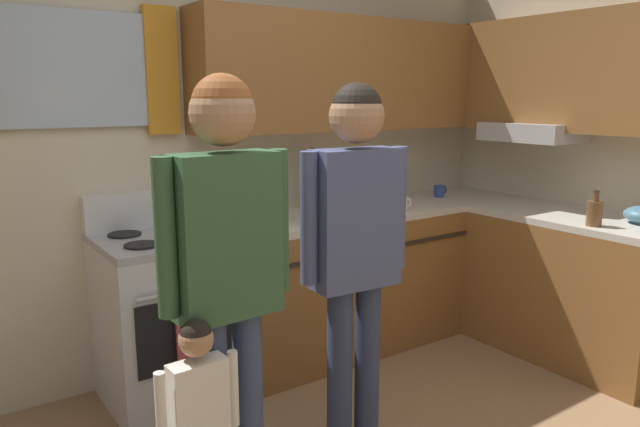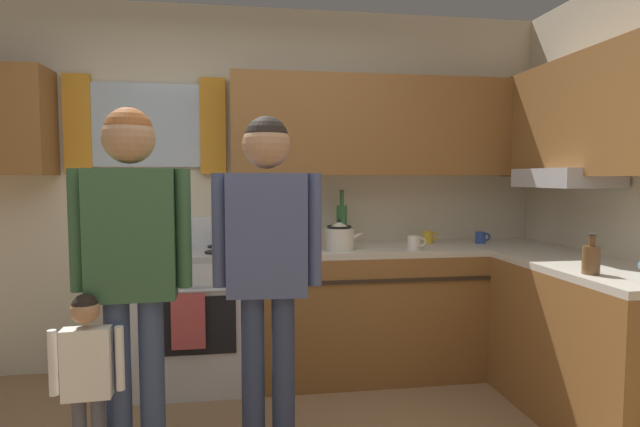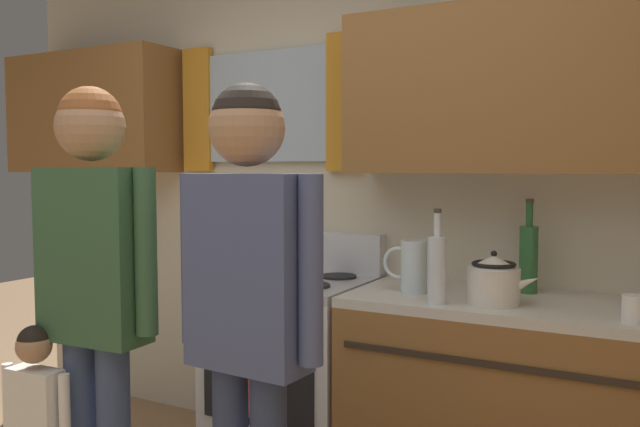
{
  "view_description": "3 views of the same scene",
  "coord_description": "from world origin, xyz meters",
  "px_view_note": "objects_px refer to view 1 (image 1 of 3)",
  "views": [
    {
      "loc": [
        -1.33,
        -1.37,
        1.62
      ],
      "look_at": [
        0.18,
        0.79,
        1.09
      ],
      "focal_mm": 33.27,
      "sensor_mm": 36.0,
      "label": 1
    },
    {
      "loc": [
        0.07,
        -1.84,
        1.38
      ],
      "look_at": [
        0.5,
        0.95,
        1.18
      ],
      "focal_mm": 28.02,
      "sensor_mm": 36.0,
      "label": 2
    },
    {
      "loc": [
        1.26,
        -1.04,
        1.42
      ],
      "look_at": [
        0.12,
        1.09,
        1.25
      ],
      "focal_mm": 36.03,
      "sensor_mm": 36.0,
      "label": 3
    }
  ],
  "objects_px": {
    "water_pitcher": "(272,204)",
    "small_child": "(199,412)",
    "mug_cobalt_blue": "(439,191)",
    "bottle_wine_green": "(313,186)",
    "bottle_squat_brown": "(595,212)",
    "adult_in_plaid": "(355,233)",
    "mug_ceramic_white": "(402,204)",
    "bottle_tall_clear": "(313,201)",
    "adult_holding_child": "(227,253)",
    "mug_mustard_yellow": "(393,194)",
    "stove_oven": "(170,315)",
    "stovetop_kettle": "(331,203)"
  },
  "relations": [
    {
      "from": "water_pitcher",
      "to": "small_child",
      "type": "distance_m",
      "value": 1.53
    },
    {
      "from": "bottle_tall_clear",
      "to": "stove_oven",
      "type": "bearing_deg",
      "value": 163.4
    },
    {
      "from": "mug_mustard_yellow",
      "to": "water_pitcher",
      "type": "relative_size",
      "value": 0.55
    },
    {
      "from": "mug_mustard_yellow",
      "to": "water_pitcher",
      "type": "xyz_separation_m",
      "value": [
        -1.07,
        -0.17,
        0.07
      ]
    },
    {
      "from": "bottle_wine_green",
      "to": "bottle_squat_brown",
      "type": "relative_size",
      "value": 1.92
    },
    {
      "from": "stove_oven",
      "to": "mug_cobalt_blue",
      "type": "height_order",
      "value": "stove_oven"
    },
    {
      "from": "bottle_tall_clear",
      "to": "adult_holding_child",
      "type": "relative_size",
      "value": 0.22
    },
    {
      "from": "adult_in_plaid",
      "to": "mug_ceramic_white",
      "type": "bearing_deg",
      "value": 38.66
    },
    {
      "from": "mug_cobalt_blue",
      "to": "water_pitcher",
      "type": "height_order",
      "value": "water_pitcher"
    },
    {
      "from": "stovetop_kettle",
      "to": "small_child",
      "type": "height_order",
      "value": "stovetop_kettle"
    },
    {
      "from": "bottle_squat_brown",
      "to": "stovetop_kettle",
      "type": "distance_m",
      "value": 1.48
    },
    {
      "from": "bottle_wine_green",
      "to": "mug_cobalt_blue",
      "type": "distance_m",
      "value": 1.03
    },
    {
      "from": "bottle_wine_green",
      "to": "stovetop_kettle",
      "type": "xyz_separation_m",
      "value": [
        -0.07,
        -0.3,
        -0.06
      ]
    },
    {
      "from": "bottle_wine_green",
      "to": "bottle_squat_brown",
      "type": "bearing_deg",
      "value": -52.16
    },
    {
      "from": "adult_holding_child",
      "to": "adult_in_plaid",
      "type": "relative_size",
      "value": 1.01
    },
    {
      "from": "stove_oven",
      "to": "bottle_squat_brown",
      "type": "bearing_deg",
      "value": -29.05
    },
    {
      "from": "stove_oven",
      "to": "small_child",
      "type": "xyz_separation_m",
      "value": [
        -0.34,
        -1.16,
        0.09
      ]
    },
    {
      "from": "adult_holding_child",
      "to": "adult_in_plaid",
      "type": "xyz_separation_m",
      "value": [
        0.61,
        0.03,
        -0.01
      ]
    },
    {
      "from": "adult_in_plaid",
      "to": "small_child",
      "type": "xyz_separation_m",
      "value": [
        -0.78,
        -0.14,
        -0.49
      ]
    },
    {
      "from": "bottle_tall_clear",
      "to": "mug_mustard_yellow",
      "type": "height_order",
      "value": "bottle_tall_clear"
    },
    {
      "from": "stove_oven",
      "to": "small_child",
      "type": "distance_m",
      "value": 1.21
    },
    {
      "from": "bottle_tall_clear",
      "to": "water_pitcher",
      "type": "distance_m",
      "value": 0.24
    },
    {
      "from": "mug_cobalt_blue",
      "to": "stovetop_kettle",
      "type": "distance_m",
      "value": 1.11
    },
    {
      "from": "mug_ceramic_white",
      "to": "adult_holding_child",
      "type": "relative_size",
      "value": 0.07
    },
    {
      "from": "bottle_tall_clear",
      "to": "bottle_wine_green",
      "type": "bearing_deg",
      "value": 55.8
    },
    {
      "from": "stove_oven",
      "to": "adult_in_plaid",
      "type": "xyz_separation_m",
      "value": [
        0.45,
        -1.02,
        0.58
      ]
    },
    {
      "from": "bottle_wine_green",
      "to": "bottle_squat_brown",
      "type": "distance_m",
      "value": 1.65
    },
    {
      "from": "water_pitcher",
      "to": "mug_mustard_yellow",
      "type": "bearing_deg",
      "value": 8.94
    },
    {
      "from": "mug_ceramic_white",
      "to": "adult_holding_child",
      "type": "height_order",
      "value": "adult_holding_child"
    },
    {
      "from": "mug_cobalt_blue",
      "to": "bottle_squat_brown",
      "type": "bearing_deg",
      "value": -90.18
    },
    {
      "from": "water_pitcher",
      "to": "adult_in_plaid",
      "type": "relative_size",
      "value": 0.13
    },
    {
      "from": "bottle_tall_clear",
      "to": "bottle_wine_green",
      "type": "distance_m",
      "value": 0.48
    },
    {
      "from": "bottle_tall_clear",
      "to": "mug_cobalt_blue",
      "type": "relative_size",
      "value": 3.2
    },
    {
      "from": "water_pitcher",
      "to": "stovetop_kettle",
      "type": "bearing_deg",
      "value": -11.9
    },
    {
      "from": "bottle_tall_clear",
      "to": "adult_in_plaid",
      "type": "distance_m",
      "value": 0.86
    },
    {
      "from": "bottle_wine_green",
      "to": "stovetop_kettle",
      "type": "bearing_deg",
      "value": -104.0
    },
    {
      "from": "adult_holding_child",
      "to": "mug_ceramic_white",
      "type": "bearing_deg",
      "value": 27.45
    },
    {
      "from": "bottle_tall_clear",
      "to": "mug_ceramic_white",
      "type": "distance_m",
      "value": 0.69
    },
    {
      "from": "mug_mustard_yellow",
      "to": "small_child",
      "type": "height_order",
      "value": "mug_mustard_yellow"
    },
    {
      "from": "bottle_wine_green",
      "to": "mug_mustard_yellow",
      "type": "relative_size",
      "value": 3.28
    },
    {
      "from": "bottle_wine_green",
      "to": "adult_in_plaid",
      "type": "bearing_deg",
      "value": -116.55
    },
    {
      "from": "bottle_wine_green",
      "to": "small_child",
      "type": "xyz_separation_m",
      "value": [
        -1.38,
        -1.33,
        -0.5
      ]
    },
    {
      "from": "water_pitcher",
      "to": "mug_ceramic_white",
      "type": "bearing_deg",
      "value": -10.51
    },
    {
      "from": "adult_holding_child",
      "to": "small_child",
      "type": "height_order",
      "value": "adult_holding_child"
    },
    {
      "from": "bottle_tall_clear",
      "to": "mug_ceramic_white",
      "type": "relative_size",
      "value": 2.92
    },
    {
      "from": "mug_cobalt_blue",
      "to": "water_pitcher",
      "type": "relative_size",
      "value": 0.52
    },
    {
      "from": "stove_oven",
      "to": "small_child",
      "type": "relative_size",
      "value": 1.24
    },
    {
      "from": "adult_holding_child",
      "to": "adult_in_plaid",
      "type": "bearing_deg",
      "value": 2.99
    },
    {
      "from": "small_child",
      "to": "adult_in_plaid",
      "type": "bearing_deg",
      "value": 10.16
    },
    {
      "from": "small_child",
      "to": "stovetop_kettle",
      "type": "bearing_deg",
      "value": 38.42
    }
  ]
}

